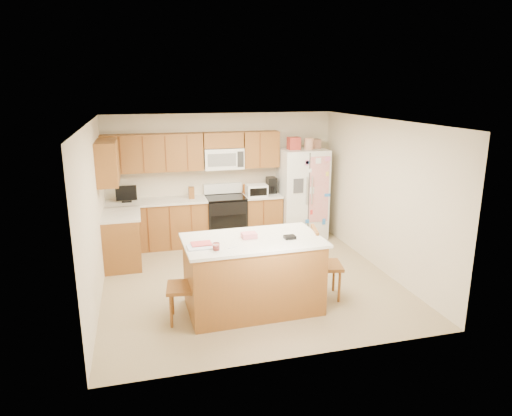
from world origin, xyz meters
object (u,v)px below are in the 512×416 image
object	(u,v)px
island	(253,274)
windsor_chair_back	(236,263)
windsor_chair_left	(185,286)
windsor_chair_right	(324,265)
stove	(226,218)
refrigerator	(302,193)

from	to	relation	value
island	windsor_chair_back	size ratio (longest dim) A/B	1.99
island	windsor_chair_left	distance (m)	0.94
windsor_chair_left	windsor_chair_right	distance (m)	2.04
stove	windsor_chair_right	bearing A→B (deg)	-72.01
windsor_chair_left	windsor_chair_right	bearing A→B (deg)	5.31
refrigerator	windsor_chair_left	size ratio (longest dim) A/B	2.01
stove	island	size ratio (longest dim) A/B	0.60
stove	refrigerator	bearing A→B (deg)	-2.30
refrigerator	windsor_chair_right	world-z (taller)	refrigerator
refrigerator	windsor_chair_back	distance (m)	2.94
stove	windsor_chair_back	world-z (taller)	stove
refrigerator	windsor_chair_left	bearing A→B (deg)	-132.49
windsor_chair_back	windsor_chair_right	world-z (taller)	windsor_chair_right
windsor_chair_back	windsor_chair_left	bearing A→B (deg)	-139.75
island	windsor_chair_left	size ratio (longest dim) A/B	1.86
windsor_chair_left	island	bearing A→B (deg)	6.42
windsor_chair_right	windsor_chair_back	bearing A→B (deg)	156.91
stove	windsor_chair_left	distance (m)	3.20
refrigerator	windsor_chair_back	size ratio (longest dim) A/B	2.15
refrigerator	island	bearing A→B (deg)	-121.73
refrigerator	island	distance (m)	3.35
stove	windsor_chair_left	xyz separation A→B (m)	(-1.12, -2.99, 0.01)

